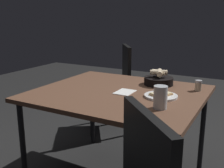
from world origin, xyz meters
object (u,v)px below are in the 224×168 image
(dining_table, at_px, (119,99))
(beer_glass, at_px, (160,99))
(pizza_plate, at_px, (161,95))
(chair_far, at_px, (116,84))
(bread_basket, at_px, (159,80))
(pepper_shaker, at_px, (198,86))

(dining_table, distance_m, beer_glass, 0.45)
(pizza_plate, distance_m, chair_far, 1.18)
(dining_table, relative_size, bread_basket, 5.14)
(dining_table, height_order, pizza_plate, pizza_plate)
(bread_basket, height_order, chair_far, chair_far)
(dining_table, relative_size, pepper_shaker, 15.15)
(beer_glass, relative_size, chair_far, 0.15)
(dining_table, relative_size, chair_far, 1.24)
(bread_basket, bearing_deg, beer_glass, -159.93)
(beer_glass, bearing_deg, bread_basket, 20.07)
(dining_table, xyz_separation_m, pepper_shaker, (0.29, -0.49, 0.09))
(pizza_plate, bearing_deg, chair_far, 42.73)
(dining_table, distance_m, chair_far, 1.01)
(bread_basket, xyz_separation_m, pepper_shaker, (-0.03, -0.31, -0.01))
(beer_glass, relative_size, pepper_shaker, 1.77)
(pizza_plate, xyz_separation_m, pepper_shaker, (0.28, -0.18, 0.02))
(pizza_plate, relative_size, beer_glass, 1.63)
(bread_basket, distance_m, chair_far, 0.89)
(beer_glass, distance_m, chair_far, 1.41)
(bread_basket, bearing_deg, pepper_shaker, -95.90)
(bread_basket, bearing_deg, chair_far, 50.75)
(chair_far, bearing_deg, dining_table, -151.03)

